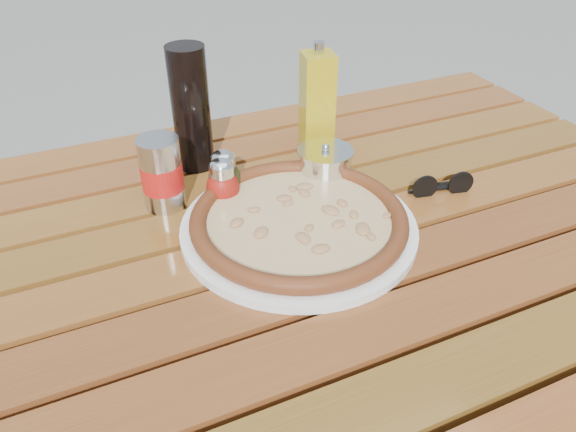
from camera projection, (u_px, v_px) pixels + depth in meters
name	position (u px, v px, depth m)	size (l,w,h in m)	color
table	(293.00, 277.00, 0.89)	(1.40, 0.90, 0.75)	#39220D
plate	(299.00, 227.00, 0.86)	(0.36, 0.36, 0.01)	white
pizza	(299.00, 219.00, 0.85)	(0.39, 0.39, 0.03)	beige
pepper_shaker	(223.00, 183.00, 0.90)	(0.06, 0.06, 0.08)	#AE1F13
oregano_shaker	(224.00, 174.00, 0.93)	(0.06, 0.06, 0.08)	#313917
dark_bottle	(191.00, 109.00, 0.97)	(0.07, 0.07, 0.22)	black
soda_can	(162.00, 174.00, 0.89)	(0.09, 0.09, 0.12)	#BBBBC0
olive_oil_cruet	(317.00, 104.00, 1.02)	(0.06, 0.06, 0.21)	#B39C13
parmesan_tin	(325.00, 165.00, 0.97)	(0.11, 0.11, 0.07)	silver
sunglasses	(442.00, 186.00, 0.94)	(0.11, 0.04, 0.04)	black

